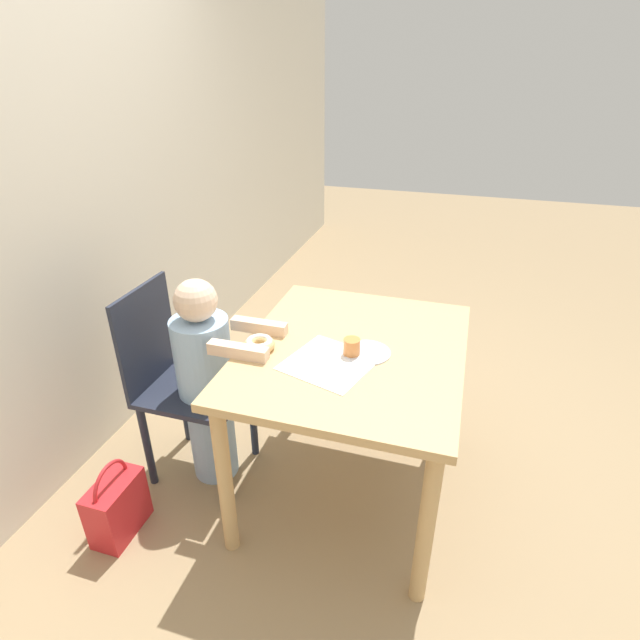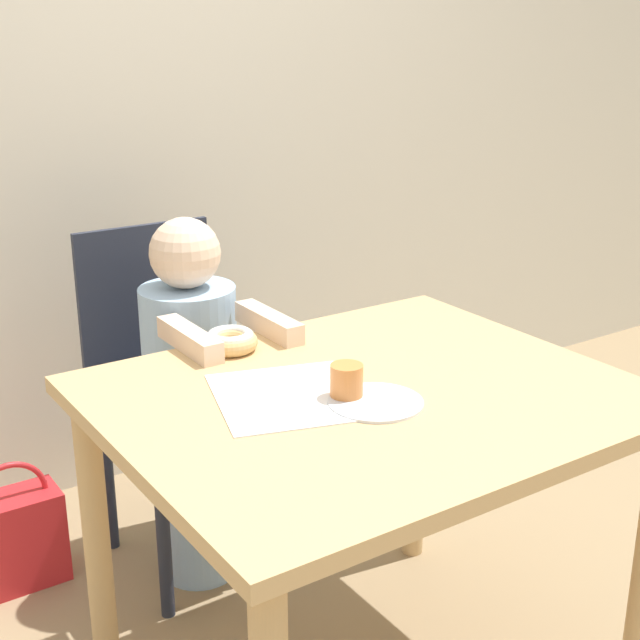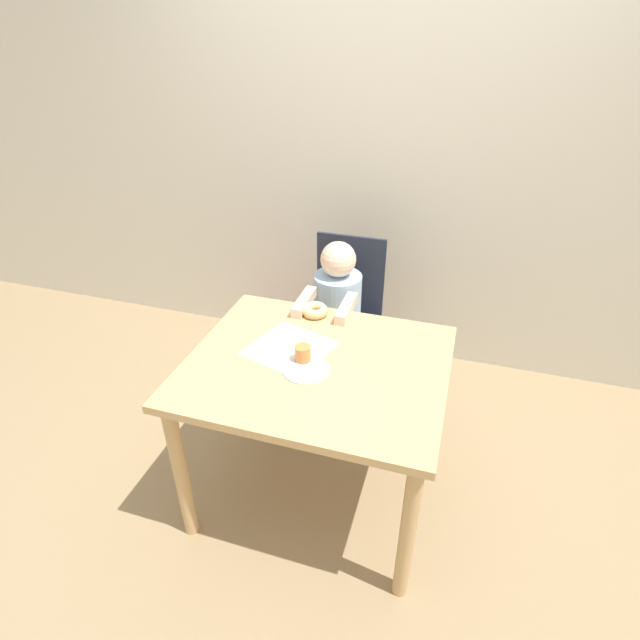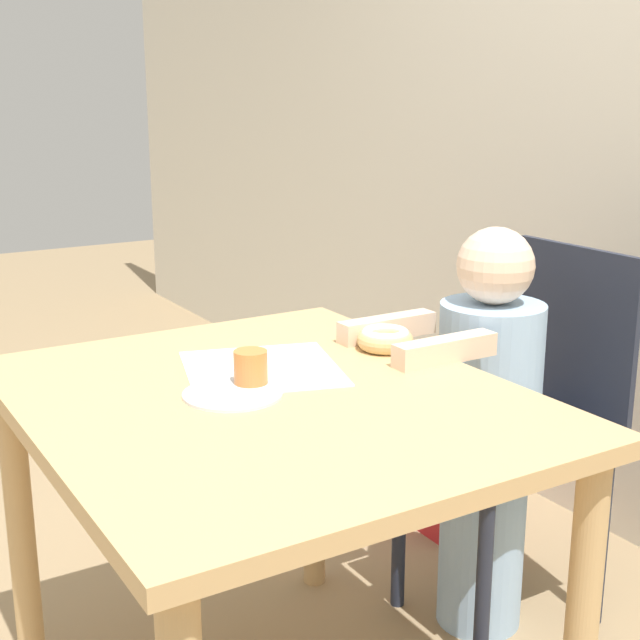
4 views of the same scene
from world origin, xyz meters
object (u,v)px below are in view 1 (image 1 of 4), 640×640
at_px(child_figure, 207,383).
at_px(cup, 352,347).
at_px(donut, 259,344).
at_px(handbag, 117,506).
at_px(chair, 182,383).

relative_size(child_figure, cup, 14.25).
bearing_deg(donut, handbag, 128.97).
bearing_deg(handbag, cup, -61.46).
bearing_deg(child_figure, donut, -96.29).
height_order(handbag, cup, cup).
relative_size(chair, donut, 7.52).
distance_m(child_figure, handbag, 0.62).
bearing_deg(handbag, child_figure, -27.25).
bearing_deg(donut, child_figure, 83.71).
relative_size(handbag, cup, 5.18).
relative_size(donut, cup, 1.76).
bearing_deg(handbag, donut, -51.03).
bearing_deg(child_figure, chair, 90.00).
bearing_deg(child_figure, handbag, 152.75).
relative_size(child_figure, donut, 8.08).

